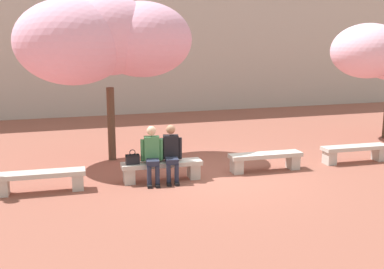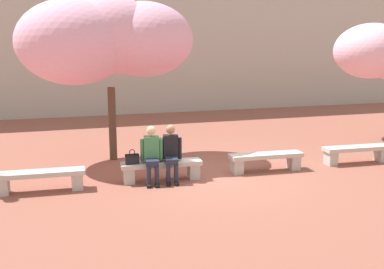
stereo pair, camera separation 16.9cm
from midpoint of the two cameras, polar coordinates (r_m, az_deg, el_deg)
name	(u,v)px [view 1 (the left image)]	position (r m, az deg, el deg)	size (l,w,h in m)	color
ground_plane	(216,175)	(10.84, 2.56, -5.21)	(100.00, 100.00, 0.00)	#8E5142
building_facade	(123,25)	(22.33, -8.95, 13.52)	(28.00, 4.00, 8.00)	#B7B2A8
stone_bench_west_end	(41,178)	(10.10, -19.14, -5.29)	(1.88, 0.52, 0.45)	#BCB7AD
stone_bench_near_west	(162,168)	(10.38, -4.31, -4.24)	(1.88, 0.52, 0.45)	#BCB7AD
stone_bench_center	(265,159)	(11.29, 8.89, -3.07)	(1.88, 0.52, 0.45)	#BCB7AD
stone_bench_near_east	(355,151)	(12.70, 19.62, -1.99)	(1.88, 0.52, 0.45)	#BCB7AD
person_seated_left	(152,152)	(10.18, -5.57, -2.29)	(0.50, 0.72, 1.29)	black
person_seated_right	(171,151)	(10.28, -3.12, -2.11)	(0.50, 0.73, 1.29)	black
handbag	(133,159)	(10.17, -8.03, -3.05)	(0.30, 0.15, 0.34)	black
cherry_tree_main	(106,40)	(12.10, -11.28, 11.74)	(4.60, 2.83, 4.34)	#513828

